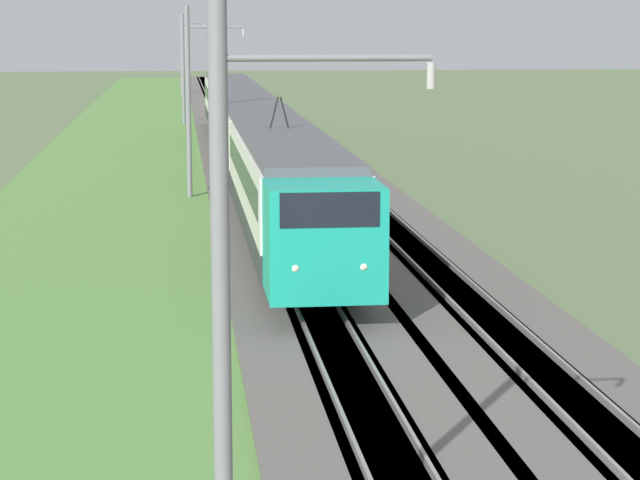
# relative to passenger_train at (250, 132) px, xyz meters

# --- Properties ---
(ballast_main) EXTENTS (240.00, 4.40, 0.30)m
(ballast_main) POSITION_rel_passenger_train_xyz_m (-5.09, 0.00, -2.23)
(ballast_main) COLOR #605B56
(ballast_main) RESTS_ON ground
(ballast_adjacent) EXTENTS (240.00, 4.40, 0.30)m
(ballast_adjacent) POSITION_rel_passenger_train_xyz_m (-5.09, -4.07, -2.23)
(ballast_adjacent) COLOR #605B56
(ballast_adjacent) RESTS_ON ground
(track_main) EXTENTS (240.00, 1.57, 0.45)m
(track_main) POSITION_rel_passenger_train_xyz_m (-5.09, 0.00, -2.22)
(track_main) COLOR #4C4238
(track_main) RESTS_ON ground
(track_adjacent) EXTENTS (240.00, 1.57, 0.45)m
(track_adjacent) POSITION_rel_passenger_train_xyz_m (-5.09, -4.07, -2.22)
(track_adjacent) COLOR #4C4238
(track_adjacent) RESTS_ON ground
(grass_verge) EXTENTS (240.00, 9.68, 0.12)m
(grass_verge) POSITION_rel_passenger_train_xyz_m (-5.09, 6.62, -2.32)
(grass_verge) COLOR #5B8E42
(grass_verge) RESTS_ON ground
(passenger_train) EXTENTS (63.28, 2.93, 5.08)m
(passenger_train) POSITION_rel_passenger_train_xyz_m (0.00, 0.00, 0.00)
(passenger_train) COLOR #19A88E
(passenger_train) RESTS_ON ground
(catenary_mast_near) EXTENTS (0.22, 2.56, 8.04)m
(catenary_mast_near) POSITION_rel_passenger_train_xyz_m (-46.23, 2.93, 1.78)
(catenary_mast_near) COLOR slate
(catenary_mast_near) RESTS_ON ground
(catenary_mast_mid) EXTENTS (0.22, 2.56, 8.28)m
(catenary_mast_mid) POSITION_rel_passenger_train_xyz_m (-6.25, 2.93, 1.90)
(catenary_mast_mid) COLOR slate
(catenary_mast_mid) RESTS_ON ground
(catenary_mast_far) EXTENTS (0.22, 2.56, 8.26)m
(catenary_mast_far) POSITION_rel_passenger_train_xyz_m (33.73, 2.93, 1.89)
(catenary_mast_far) COLOR slate
(catenary_mast_far) RESTS_ON ground
(catenary_mast_distant) EXTENTS (0.22, 2.56, 8.51)m
(catenary_mast_distant) POSITION_rel_passenger_train_xyz_m (73.71, 2.93, 2.02)
(catenary_mast_distant) COLOR slate
(catenary_mast_distant) RESTS_ON ground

